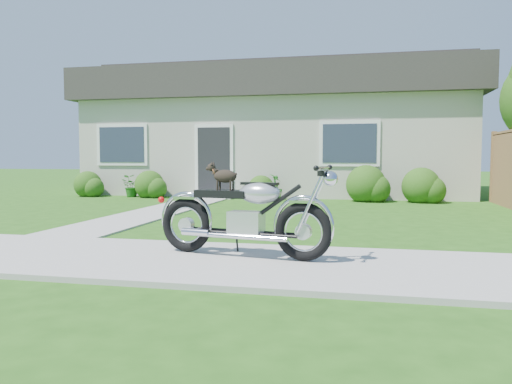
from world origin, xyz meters
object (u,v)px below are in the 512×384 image
house (280,130)px  potted_plant_left (130,186)px  motorcycle_with_dog (246,215)px  potted_plant_right (275,187)px

house → potted_plant_left: bearing=-139.4°
potted_plant_left → motorcycle_with_dog: (5.61, -8.32, 0.20)m
house → motorcycle_with_dog: 11.98m
potted_plant_right → house: bearing=97.3°
motorcycle_with_dog → house: bearing=107.3°
house → potted_plant_right: (0.44, -3.44, -1.79)m
potted_plant_left → motorcycle_with_dog: bearing=-56.0°
motorcycle_with_dog → potted_plant_right: bearing=107.4°
potted_plant_left → potted_plant_right: size_ratio=0.90×
potted_plant_right → motorcycle_with_dog: 8.40m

